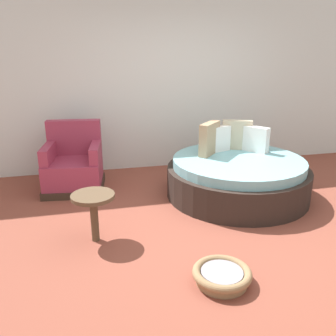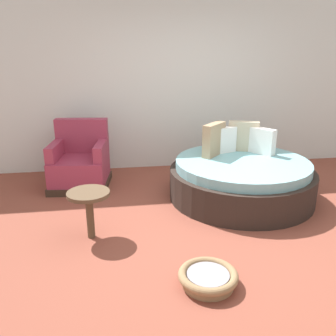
{
  "view_description": "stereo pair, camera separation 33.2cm",
  "coord_description": "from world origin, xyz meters",
  "px_view_note": "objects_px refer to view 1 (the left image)",
  "views": [
    {
      "loc": [
        -1.4,
        -3.26,
        1.9
      ],
      "look_at": [
        -0.47,
        0.63,
        0.55
      ],
      "focal_mm": 37.67,
      "sensor_mm": 36.0,
      "label": 1
    },
    {
      "loc": [
        -1.07,
        -3.33,
        1.9
      ],
      "look_at": [
        -0.47,
        0.63,
        0.55
      ],
      "focal_mm": 37.67,
      "sensor_mm": 36.0,
      "label": 2
    }
  ],
  "objects_px": {
    "round_daybed": "(237,176)",
    "red_armchair": "(74,166)",
    "pet_basket": "(222,275)",
    "side_table": "(93,203)"
  },
  "relations": [
    {
      "from": "pet_basket",
      "to": "side_table",
      "type": "xyz_separation_m",
      "value": [
        -1.02,
        0.97,
        0.35
      ]
    },
    {
      "from": "pet_basket",
      "to": "side_table",
      "type": "height_order",
      "value": "side_table"
    },
    {
      "from": "red_armchair",
      "to": "pet_basket",
      "type": "bearing_deg",
      "value": -64.07
    },
    {
      "from": "red_armchair",
      "to": "pet_basket",
      "type": "distance_m",
      "value": 2.85
    },
    {
      "from": "pet_basket",
      "to": "side_table",
      "type": "relative_size",
      "value": 0.98
    },
    {
      "from": "round_daybed",
      "to": "red_armchair",
      "type": "height_order",
      "value": "round_daybed"
    },
    {
      "from": "red_armchair",
      "to": "pet_basket",
      "type": "xyz_separation_m",
      "value": [
        1.24,
        -2.55,
        -0.26
      ]
    },
    {
      "from": "side_table",
      "to": "round_daybed",
      "type": "bearing_deg",
      "value": 22.5
    },
    {
      "from": "round_daybed",
      "to": "side_table",
      "type": "xyz_separation_m",
      "value": [
        -1.93,
        -0.8,
        0.15
      ]
    },
    {
      "from": "red_armchair",
      "to": "side_table",
      "type": "relative_size",
      "value": 1.81
    }
  ]
}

